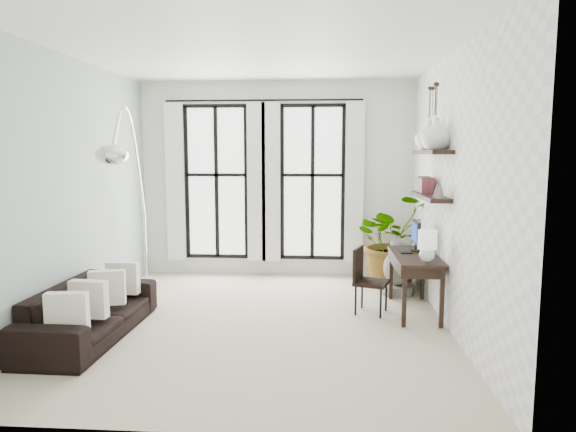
# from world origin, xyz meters

# --- Properties ---
(floor) EXTENTS (5.00, 5.00, 0.00)m
(floor) POSITION_xyz_m (0.00, 0.00, 0.00)
(floor) COLOR beige
(floor) RESTS_ON ground
(ceiling) EXTENTS (5.00, 5.00, 0.00)m
(ceiling) POSITION_xyz_m (0.00, 0.00, 3.20)
(ceiling) COLOR white
(ceiling) RESTS_ON wall_back
(wall_left) EXTENTS (0.00, 5.00, 5.00)m
(wall_left) POSITION_xyz_m (-2.25, 0.00, 1.60)
(wall_left) COLOR #9BADA2
(wall_left) RESTS_ON floor
(wall_right) EXTENTS (0.00, 5.00, 5.00)m
(wall_right) POSITION_xyz_m (2.25, 0.00, 1.60)
(wall_right) COLOR white
(wall_right) RESTS_ON floor
(wall_back) EXTENTS (4.50, 0.00, 4.50)m
(wall_back) POSITION_xyz_m (0.00, 2.50, 1.60)
(wall_back) COLOR white
(wall_back) RESTS_ON floor
(windows) EXTENTS (3.26, 0.13, 2.65)m
(windows) POSITION_xyz_m (-0.20, 2.43, 1.56)
(windows) COLOR white
(windows) RESTS_ON wall_back
(wall_shelves) EXTENTS (0.25, 1.30, 0.60)m
(wall_shelves) POSITION_xyz_m (2.11, 0.55, 1.73)
(wall_shelves) COLOR black
(wall_shelves) RESTS_ON wall_right
(sofa) EXTENTS (0.85, 2.06, 0.60)m
(sofa) POSITION_xyz_m (-1.80, -0.61, 0.30)
(sofa) COLOR black
(sofa) RESTS_ON floor
(throw_pillows) EXTENTS (0.40, 1.52, 0.40)m
(throw_pillows) POSITION_xyz_m (-1.70, -0.61, 0.50)
(throw_pillows) COLOR silver
(throw_pillows) RESTS_ON sofa
(plant) EXTENTS (1.57, 1.46, 1.43)m
(plant) POSITION_xyz_m (1.87, 1.85, 0.71)
(plant) COLOR #2D7228
(plant) RESTS_ON floor
(desk) EXTENTS (0.54, 1.28, 1.15)m
(desk) POSITION_xyz_m (1.95, 0.46, 0.71)
(desk) COLOR black
(desk) RESTS_ON floor
(desk_chair) EXTENTS (0.51, 0.51, 0.84)m
(desk_chair) POSITION_xyz_m (1.33, 0.47, 0.48)
(desk_chair) COLOR black
(desk_chair) RESTS_ON floor
(arc_lamp) EXTENTS (0.77, 2.41, 2.62)m
(arc_lamp) POSITION_xyz_m (-1.70, 0.45, 2.04)
(arc_lamp) COLOR silver
(arc_lamp) RESTS_ON floor
(buddha) EXTENTS (0.46, 0.46, 0.83)m
(buddha) POSITION_xyz_m (1.86, 1.36, 0.35)
(buddha) COLOR gray
(buddha) RESTS_ON floor
(vase_a) EXTENTS (0.37, 0.37, 0.38)m
(vase_a) POSITION_xyz_m (2.11, 0.26, 2.27)
(vase_a) COLOR white
(vase_a) RESTS_ON shelf_upper
(vase_b) EXTENTS (0.37, 0.37, 0.38)m
(vase_b) POSITION_xyz_m (2.11, 0.66, 2.27)
(vase_b) COLOR white
(vase_b) RESTS_ON shelf_upper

